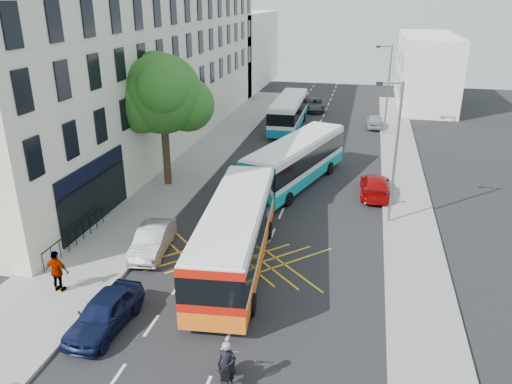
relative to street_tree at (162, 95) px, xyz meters
The scene contains 20 objects.
ground 18.33m from the street_tree, 60.38° to the right, with size 120.00×120.00×0.00m, color black.
pavement_left 6.22m from the street_tree, 73.47° to the left, with size 5.00×70.00×0.15m, color gray.
pavement_right 17.17m from the street_tree, ahead, with size 3.00×70.00×0.15m, color gray.
terrace_main 11.00m from the street_tree, 119.95° to the left, with size 8.30×45.00×13.50m.
terrace_far 40.43m from the street_tree, 97.81° to the left, with size 8.00×20.00×10.00m, color silver.
building_right 38.43m from the street_tree, 59.43° to the left, with size 6.00×18.00×8.00m, color silver.
street_tree is the anchor object (origin of this frame).
lamp_near 15.10m from the street_tree, 11.40° to the right, with size 1.45×0.15×8.00m.
lamp_far 22.57m from the street_tree, 49.19° to the left, with size 1.45×0.15×8.00m.
railings 11.22m from the street_tree, 97.02° to the right, with size 0.08×5.60×1.14m, color black, non-canonical shape.
bus_near 12.99m from the street_tree, 52.39° to the right, with size 3.75×11.70×3.23m.
bus_mid 10.01m from the street_tree, 14.38° to the left, with size 5.81×11.56×3.17m.
bus_far 19.07m from the street_tree, 72.33° to the left, with size 2.83×10.79×3.02m.
motorbike 20.60m from the street_tree, 62.32° to the right, with size 0.70×2.19×1.94m.
parked_car_blue 16.84m from the street_tree, 76.87° to the right, with size 1.67×4.16×1.42m, color #0D1334.
parked_car_silver 11.17m from the street_tree, 72.48° to the right, with size 1.47×4.20×1.38m, color #94959B.
red_hatchback 15.15m from the street_tree, ahead, with size 1.90×4.68×1.36m, color #A40708.
distant_car_grey 27.57m from the street_tree, 74.37° to the left, with size 2.26×4.91×1.36m, color #383B3F.
distant_car_silver 24.69m from the street_tree, 54.64° to the left, with size 1.55×3.86×1.32m, color #999AA0.
pedestrian_far 14.62m from the street_tree, 88.22° to the right, with size 1.14×0.48×1.95m, color gray.
Camera 1 is at (4.55, -15.28, 12.42)m, focal length 35.00 mm.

